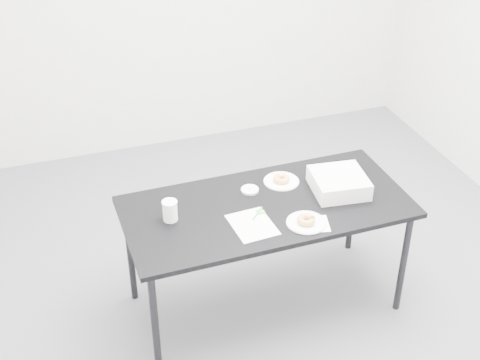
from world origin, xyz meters
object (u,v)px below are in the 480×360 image
object	(u,v)px
scorecard	(252,225)
plate_near	(306,223)
table	(267,213)
pen	(258,213)
donut_near	(306,220)
plate_far	(281,181)
bakery_box	(339,183)
coffee_cup	(170,211)
donut_far	(281,179)

from	to	relation	value
scorecard	plate_near	distance (m)	0.28
table	pen	world-z (taller)	pen
donut_near	table	bearing A→B (deg)	120.56
pen	plate_far	size ratio (longest dim) A/B	0.60
donut_near	bakery_box	distance (m)	0.38
plate_far	table	bearing A→B (deg)	-130.36
table	pen	size ratio (longest dim) A/B	12.76
coffee_cup	bakery_box	world-z (taller)	coffee_cup
pen	donut_far	bearing A→B (deg)	0.02
scorecard	coffee_cup	world-z (taller)	coffee_cup
donut_near	donut_far	size ratio (longest dim) A/B	1.03
table	plate_near	world-z (taller)	plate_near
scorecard	plate_near	world-z (taller)	plate_near
coffee_cup	donut_far	bearing A→B (deg)	12.56
scorecard	bakery_box	bearing A→B (deg)	11.03
donut_near	coffee_cup	bearing A→B (deg)	158.27
coffee_cup	donut_near	bearing A→B (deg)	-21.73
donut_far	coffee_cup	world-z (taller)	coffee_cup
table	bakery_box	distance (m)	0.45
plate_near	donut_near	distance (m)	0.02
plate_near	coffee_cup	xyz separation A→B (m)	(-0.66, 0.26, 0.05)
table	plate_near	bearing A→B (deg)	-60.20
pen	donut_near	xyz separation A→B (m)	(0.21, -0.16, 0.02)
pen	coffee_cup	bearing A→B (deg)	120.11
table	donut_far	bearing A→B (deg)	48.88
pen	plate_near	distance (m)	0.27
coffee_cup	plate_near	bearing A→B (deg)	-21.73
table	donut_far	distance (m)	0.26
coffee_cup	bakery_box	bearing A→B (deg)	-1.86
scorecard	pen	distance (m)	0.10
plate_far	donut_far	bearing A→B (deg)	0.00
plate_far	bakery_box	xyz separation A→B (m)	(0.27, -0.19, 0.05)
scorecard	plate_far	xyz separation A→B (m)	(0.30, 0.34, 0.00)
plate_near	plate_far	distance (m)	0.42
donut_far	table	bearing A→B (deg)	-130.36
donut_near	scorecard	bearing A→B (deg)	163.48
bakery_box	coffee_cup	bearing A→B (deg)	-175.15
scorecard	pen	xyz separation A→B (m)	(0.06, 0.08, 0.01)
donut_far	bakery_box	xyz separation A→B (m)	(0.27, -0.19, 0.03)
donut_far	plate_far	bearing A→B (deg)	0.00
pen	plate_far	world-z (taller)	pen
table	coffee_cup	size ratio (longest dim) A/B	13.57
scorecard	donut_near	xyz separation A→B (m)	(0.27, -0.08, 0.02)
pen	coffee_cup	distance (m)	0.47
bakery_box	pen	bearing A→B (deg)	-165.24
plate_far	coffee_cup	size ratio (longest dim) A/B	1.76
coffee_cup	table	bearing A→B (deg)	-4.00
scorecard	plate_near	xyz separation A→B (m)	(0.27, -0.08, 0.00)
plate_far	bakery_box	distance (m)	0.33
bakery_box	table	bearing A→B (deg)	-172.52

